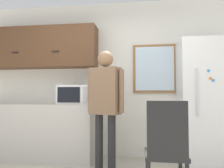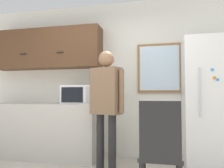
# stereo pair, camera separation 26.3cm
# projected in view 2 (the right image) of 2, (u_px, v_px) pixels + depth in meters

# --- Properties ---
(back_wall) EXTENTS (6.00, 0.06, 2.70)m
(back_wall) POSITION_uv_depth(u_px,v_px,m) (113.00, 79.00, 3.87)
(back_wall) COLOR silver
(back_wall) RESTS_ON ground_plane
(counter) EXTENTS (2.02, 0.62, 0.91)m
(counter) POSITION_uv_depth(u_px,v_px,m) (42.00, 130.00, 3.76)
(counter) COLOR #BCB7AD
(counter) RESTS_ON ground_plane
(upper_cabinets) EXTENTS (2.02, 0.38, 0.71)m
(upper_cabinets) POSITION_uv_depth(u_px,v_px,m) (47.00, 49.00, 3.96)
(upper_cabinets) COLOR #51331E
(microwave) EXTENTS (0.51, 0.37, 0.31)m
(microwave) POSITION_uv_depth(u_px,v_px,m) (79.00, 95.00, 3.61)
(microwave) COLOR white
(microwave) RESTS_ON counter
(person) EXTENTS (0.54, 0.35, 1.68)m
(person) POSITION_uv_depth(u_px,v_px,m) (106.00, 97.00, 3.08)
(person) COLOR black
(person) RESTS_ON ground_plane
(refrigerator) EXTENTS (0.81, 0.67, 1.89)m
(refrigerator) POSITION_uv_depth(u_px,v_px,m) (212.00, 103.00, 3.17)
(refrigerator) COLOR white
(refrigerator) RESTS_ON ground_plane
(chair) EXTENTS (0.42, 0.42, 1.00)m
(chair) POSITION_uv_depth(u_px,v_px,m) (160.00, 148.00, 2.11)
(chair) COLOR black
(chair) RESTS_ON ground_plane
(window) EXTENTS (0.73, 0.05, 0.83)m
(window) POSITION_uv_depth(u_px,v_px,m) (159.00, 68.00, 3.67)
(window) COLOR olive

